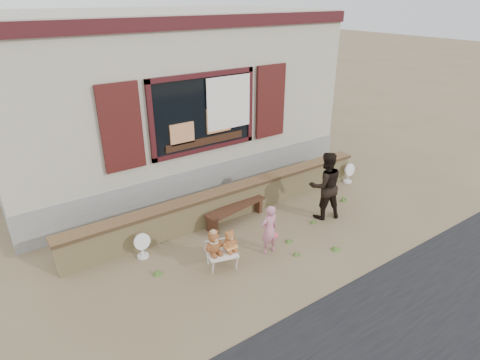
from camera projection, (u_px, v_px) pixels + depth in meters
ground at (257, 236)px, 7.91m from camera, size 80.00×80.00×0.00m
shopfront at (155, 93)px, 10.42m from camera, size 8.04×5.13×4.00m
brick_wall at (229, 202)px, 8.52m from camera, size 7.10×0.36×0.67m
bench at (235, 210)px, 8.33m from camera, size 1.47×0.53×0.37m
folding_chair at (222, 253)px, 6.94m from camera, size 0.60×0.56×0.31m
teddy_bear_left at (213, 242)px, 6.79m from camera, size 0.39×0.36×0.45m
teddy_bear_right at (229, 240)px, 6.88m from camera, size 0.35×0.33×0.40m
child at (269, 229)px, 7.25m from camera, size 0.35×0.23×0.96m
adult at (325, 186)px, 8.32m from camera, size 0.86×0.77×1.47m
fan_left at (142, 245)px, 7.20m from camera, size 0.31×0.21×0.50m
fan_right at (348, 173)px, 10.09m from camera, size 0.31×0.21×0.51m
grass_tufts at (286, 238)px, 7.75m from camera, size 4.76×1.40×0.14m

